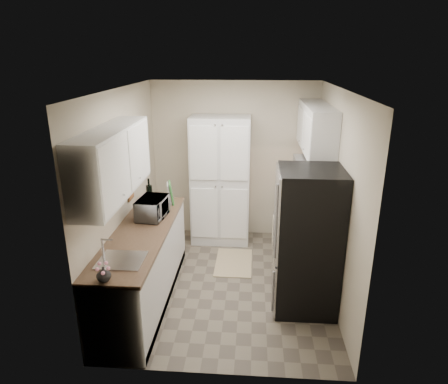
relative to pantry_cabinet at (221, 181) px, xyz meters
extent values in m
plane|color=#665B4C|center=(0.20, -1.32, -1.00)|extent=(3.20, 3.20, 0.00)
cube|color=beige|center=(0.20, 0.28, 0.25)|extent=(2.60, 0.04, 2.50)
cube|color=beige|center=(0.20, -2.92, 0.25)|extent=(2.60, 0.04, 2.50)
cube|color=beige|center=(-1.10, -1.32, 0.25)|extent=(0.04, 3.20, 2.50)
cube|color=beige|center=(1.50, -1.32, 0.25)|extent=(0.04, 3.20, 2.50)
cube|color=white|center=(0.20, -1.32, 1.50)|extent=(2.60, 3.20, 0.04)
cube|color=silver|center=(-0.93, -2.07, 0.83)|extent=(0.33, 1.60, 0.70)
cube|color=silver|center=(1.33, -0.50, 0.89)|extent=(0.33, 1.55, 0.58)
cube|color=#99999E|center=(1.27, -0.93, 0.52)|extent=(0.45, 0.76, 0.13)
cube|color=#B7B7BC|center=(-0.79, -2.47, -0.07)|extent=(0.45, 0.40, 0.02)
cube|color=brown|center=(-1.09, -1.12, 0.18)|extent=(0.02, 0.22, 0.22)
cube|color=silver|center=(0.00, 0.00, 0.00)|extent=(0.90, 0.55, 2.00)
cube|color=silver|center=(-0.79, -1.75, -0.56)|extent=(0.60, 2.30, 0.88)
cube|color=brown|center=(-0.79, -1.75, -0.10)|extent=(0.63, 2.33, 0.04)
cube|color=silver|center=(1.19, -0.12, -0.56)|extent=(0.60, 0.80, 0.88)
cube|color=brown|center=(1.19, -0.12, -0.10)|extent=(0.63, 0.83, 0.04)
cube|color=#B7B7BC|center=(1.17, -0.93, -0.55)|extent=(0.64, 0.76, 0.90)
cube|color=black|center=(1.17, -0.93, -0.08)|extent=(0.66, 0.78, 0.03)
cube|color=black|center=(1.46, -0.93, 0.02)|extent=(0.06, 0.76, 0.22)
cube|color=#DA998D|center=(0.80, -1.06, -0.45)|extent=(0.01, 0.16, 0.42)
cube|color=beige|center=(0.80, -0.83, -0.45)|extent=(0.01, 0.16, 0.42)
cube|color=#B7B7BC|center=(1.14, -1.73, -0.15)|extent=(0.70, 0.72, 1.70)
imported|color=silver|center=(-0.75, -1.34, 0.05)|extent=(0.36, 0.49, 0.26)
cylinder|color=black|center=(-0.91, -0.86, 0.08)|extent=(0.08, 0.08, 0.33)
imported|color=silver|center=(-0.83, -2.83, -0.01)|extent=(0.15, 0.15, 0.14)
cube|color=green|center=(-0.61, -0.81, 0.07)|extent=(0.07, 0.24, 0.30)
cube|color=#A8A9AC|center=(1.24, 0.02, 0.03)|extent=(0.36, 0.43, 0.22)
cube|color=tan|center=(0.25, -0.78, -0.99)|extent=(0.52, 0.83, 0.01)
camera|label=1|loc=(0.49, -5.91, 1.88)|focal=32.00mm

